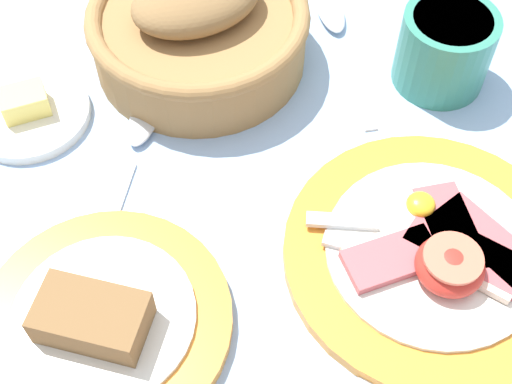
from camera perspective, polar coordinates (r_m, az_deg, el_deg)
ground_plane at (r=0.55m, az=4.91°, el=-8.79°), size 3.00×3.00×0.00m
breakfast_plate at (r=0.57m, az=14.06°, el=-4.69°), size 0.23×0.23×0.04m
bread_plate at (r=0.54m, az=-12.15°, el=-10.02°), size 0.19×0.19×0.04m
sugar_cup at (r=0.68m, az=14.88°, el=11.11°), size 0.09×0.09×0.07m
bread_basket at (r=0.68m, az=-4.61°, el=12.89°), size 0.21×0.21×0.09m
butter_dish at (r=0.68m, az=-17.77°, el=6.15°), size 0.11×0.11×0.03m
teaspoon_near_cup at (r=0.73m, az=6.44°, el=12.89°), size 0.03×0.19×0.01m
teaspoon_stray at (r=0.63m, az=-9.53°, el=4.09°), size 0.08×0.19×0.01m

